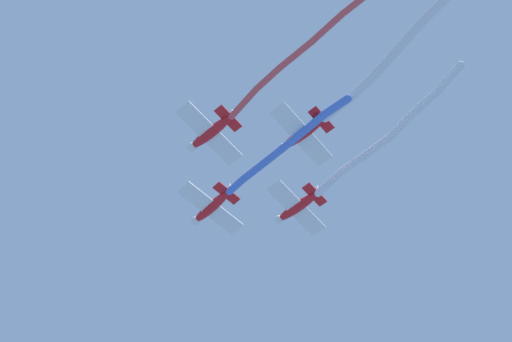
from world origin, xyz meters
name	(u,v)px	position (x,y,z in m)	size (l,w,h in m)	color
airplane_lead	(211,207)	(-5.57, -1.10, 69.28)	(6.06, 7.90, 1.96)	red
smoke_trail_lead	(285,147)	(4.46, 2.32, 68.78)	(15.48, 6.19, 1.52)	#4C75DB
airplane_left_wing	(210,133)	(2.59, -4.86, 68.88)	(6.04, 7.81, 1.96)	red
smoke_trail_left_wing	(353,4)	(19.52, 1.55, 70.28)	(29.32, 11.23, 3.62)	#DB4C4C
airplane_right_wing	(297,207)	(-1.81, 7.04, 69.58)	(6.04, 7.80, 1.96)	red
smoke_trail_right_wing	(389,133)	(9.61, 11.40, 70.39)	(18.74, 6.52, 2.24)	white
airplane_slot	(302,134)	(6.34, 3.28, 69.08)	(6.04, 7.79, 1.96)	red
smoke_trail_slot	(410,36)	(19.21, 7.72, 70.27)	(21.72, 6.74, 3.35)	white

